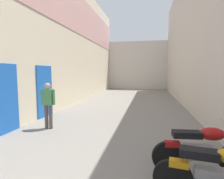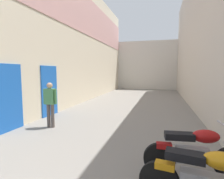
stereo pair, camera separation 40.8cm
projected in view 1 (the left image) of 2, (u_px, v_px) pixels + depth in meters
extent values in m
plane|color=gray|center=(119.00, 116.00, 7.89)|extent=(37.00, 37.00, 0.00)
cube|color=beige|center=(66.00, 37.00, 10.12)|extent=(0.40, 21.00, 7.76)
cube|color=blue|center=(5.00, 99.00, 5.57)|extent=(0.06, 1.10, 2.20)
cube|color=blue|center=(45.00, 91.00, 7.72)|extent=(0.06, 1.10, 2.20)
cube|color=#DBA39E|center=(69.00, 6.00, 9.91)|extent=(0.04, 21.00, 2.48)
cube|color=beige|center=(194.00, 30.00, 8.78)|extent=(0.40, 21.00, 7.97)
cube|color=beige|center=(138.00, 66.00, 20.79)|extent=(9.36, 2.00, 5.29)
cylinder|color=black|center=(173.00, 178.00, 2.77)|extent=(0.61, 0.17, 0.60)
cube|color=#9E9EA3|center=(215.00, 179.00, 2.56)|extent=(0.58, 0.28, 0.28)
cube|color=black|center=(199.00, 153.00, 2.61)|extent=(0.55, 0.29, 0.12)
cube|color=orange|center=(179.00, 163.00, 2.72)|extent=(0.30, 0.18, 0.10)
cylinder|color=black|center=(167.00, 157.00, 3.48)|extent=(0.61, 0.15, 0.60)
cube|color=#9E9EA3|center=(198.00, 152.00, 3.42)|extent=(0.58, 0.26, 0.28)
ellipsoid|color=#AD1414|center=(212.00, 134.00, 3.36)|extent=(0.51, 0.31, 0.24)
cube|color=black|center=(187.00, 134.00, 3.40)|extent=(0.54, 0.28, 0.12)
cube|color=#AD1414|center=(172.00, 144.00, 3.45)|extent=(0.29, 0.17, 0.10)
cylinder|color=#564C47|center=(46.00, 117.00, 6.13)|extent=(0.12, 0.12, 0.82)
cylinder|color=#564C47|center=(51.00, 117.00, 6.10)|extent=(0.12, 0.12, 0.82)
cube|color=#4C8C51|center=(48.00, 97.00, 6.05)|extent=(0.35, 0.22, 0.54)
sphere|color=tan|center=(47.00, 86.00, 6.01)|extent=(0.20, 0.20, 0.20)
cylinder|color=#4C8C51|center=(42.00, 97.00, 6.09)|extent=(0.08, 0.08, 0.52)
cylinder|color=#4C8C51|center=(54.00, 97.00, 6.01)|extent=(0.08, 0.08, 0.52)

